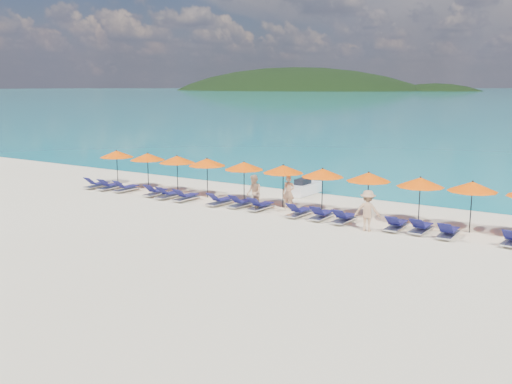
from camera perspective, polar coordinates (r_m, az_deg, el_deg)
The scene contains 32 objects.
ground at distance 25.25m, azimuth -3.73°, elevation -3.74°, with size 1400.00×1400.00×0.00m, color beige.
headland_main at distance 643.50m, azimuth 3.73°, elevation 6.71°, with size 374.00×242.00×126.50m.
headland_small at distance 603.91m, azimuth 17.27°, elevation 6.29°, with size 162.00×126.00×85.50m.
jetski at distance 33.21m, azimuth 4.85°, elevation 0.42°, with size 1.06×2.64×0.93m.
beachgoer_a at distance 29.15m, azimuth 3.28°, elevation -0.05°, with size 0.62×0.41×1.71m, color tan.
beachgoer_b at distance 28.76m, azimuth -0.21°, elevation -0.08°, with size 0.88×0.51×1.82m, color tan.
beachgoer_c at distance 25.19m, azimuth 11.10°, elevation -1.85°, with size 1.16×0.54×1.80m, color tan.
umbrella_0 at distance 36.73m, azimuth -13.77°, elevation 3.72°, with size 2.10×2.10×2.28m.
umbrella_1 at distance 34.91m, azimuth -10.80°, elevation 3.49°, with size 2.10×2.10×2.28m.
umbrella_2 at distance 33.37m, azimuth -7.90°, elevation 3.25°, with size 2.10×2.10×2.28m.
umbrella_3 at distance 31.98m, azimuth -4.92°, elevation 2.99°, with size 2.10×2.10×2.28m.
umbrella_4 at distance 30.40m, azimuth -1.20°, elevation 2.63°, with size 2.10×2.10×2.28m.
umbrella_5 at distance 29.26m, azimuth 2.74°, elevation 2.30°, with size 2.10×2.10×2.28m.
umbrella_6 at distance 28.18m, azimuth 6.68°, elevation 1.92°, with size 2.10×2.10×2.28m.
umbrella_7 at distance 27.28m, azimuth 11.19°, elevation 1.49°, with size 2.10×2.10×2.28m.
umbrella_8 at distance 26.34m, azimuth 16.12°, elevation 0.95°, with size 2.10×2.10×2.28m.
umbrella_9 at distance 25.91m, azimuth 20.83°, elevation 0.52°, with size 2.10×2.10×2.28m.
lounger_0 at distance 36.41m, azimuth -15.64°, elevation 0.73°, with size 0.66×1.71×0.66m.
lounger_1 at distance 35.65m, azimuth -14.43°, elevation 0.59°, with size 0.75×1.74×0.66m.
lounger_2 at distance 34.78m, azimuth -12.89°, elevation 0.41°, with size 0.68×1.72×0.66m.
lounger_3 at distance 33.13m, azimuth -10.01°, elevation 0.01°, with size 0.76×1.75×0.66m.
lounger_4 at distance 32.24m, azimuth -8.72°, elevation -0.24°, with size 0.72×1.73×0.66m.
lounger_5 at distance 31.45m, azimuth -7.04°, elevation -0.47°, with size 0.69×1.72×0.66m.
lounger_6 at distance 30.14m, azimuth -3.62°, elevation -0.90°, with size 0.79×1.75×0.66m.
lounger_7 at distance 29.58m, azimuth -1.47°, elevation -1.10°, with size 0.73×1.74×0.66m.
lounger_8 at distance 28.90m, azimuth 0.45°, elevation -1.38°, with size 0.70×1.73×0.66m.
lounger_9 at distance 27.60m, azimuth 4.33°, elevation -1.99°, with size 0.76×1.75×0.66m.
lounger_10 at distance 27.10m, azimuth 6.57°, elevation -2.27°, with size 0.64×1.71×0.66m.
lounger_11 at distance 26.56m, azimuth 8.79°, elevation -2.59°, with size 0.66×1.72×0.66m.
lounger_12 at distance 25.73m, azimuth 13.85°, elevation -3.21°, with size 0.65×1.71×0.66m.
lounger_13 at distance 25.53m, azimuth 16.18°, elevation -3.44°, with size 0.67×1.72×0.66m.
lounger_14 at distance 25.10m, azimuth 18.66°, elevation -3.82°, with size 0.63×1.71×0.66m.
Camera 1 is at (14.69, -19.55, 6.28)m, focal length 40.00 mm.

